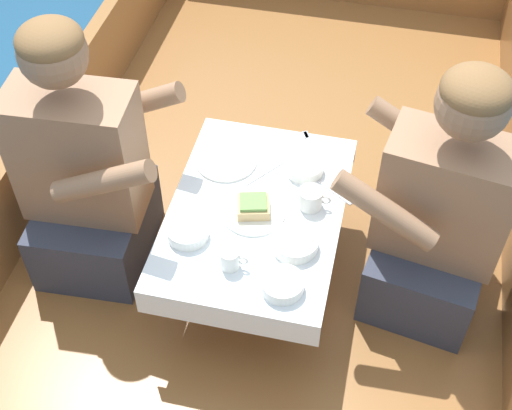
# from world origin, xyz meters

# --- Properties ---
(ground_plane) EXTENTS (60.00, 60.00, 0.00)m
(ground_plane) POSITION_xyz_m (0.00, 0.00, 0.00)
(ground_plane) COLOR navy
(boat_deck) EXTENTS (1.86, 3.70, 0.27)m
(boat_deck) POSITION_xyz_m (0.00, 0.00, 0.14)
(boat_deck) COLOR brown
(boat_deck) RESTS_ON ground_plane
(gunwale_port) EXTENTS (0.06, 3.70, 0.36)m
(gunwale_port) POSITION_xyz_m (-0.90, 0.00, 0.45)
(gunwale_port) COLOR #936033
(gunwale_port) RESTS_ON boat_deck
(cockpit_table) EXTENTS (0.56, 0.80, 0.35)m
(cockpit_table) POSITION_xyz_m (0.00, -0.07, 0.59)
(cockpit_table) COLOR #B2B2B7
(cockpit_table) RESTS_ON boat_deck
(person_port) EXTENTS (0.54, 0.46, 0.98)m
(person_port) POSITION_xyz_m (-0.58, -0.09, 0.67)
(person_port) COLOR #333847
(person_port) RESTS_ON boat_deck
(person_starboard) EXTENTS (0.57, 0.51, 0.95)m
(person_starboard) POSITION_xyz_m (0.58, -0.00, 0.66)
(person_starboard) COLOR #333847
(person_starboard) RESTS_ON boat_deck
(plate_sandwich) EXTENTS (0.21, 0.21, 0.01)m
(plate_sandwich) POSITION_xyz_m (-0.01, -0.09, 0.63)
(plate_sandwich) COLOR silver
(plate_sandwich) RESTS_ON cockpit_table
(plate_bread) EXTENTS (0.22, 0.22, 0.01)m
(plate_bread) POSITION_xyz_m (-0.15, 0.12, 0.63)
(plate_bread) COLOR silver
(plate_bread) RESTS_ON cockpit_table
(sandwich) EXTENTS (0.12, 0.12, 0.05)m
(sandwich) POSITION_xyz_m (-0.01, -0.09, 0.66)
(sandwich) COLOR tan
(sandwich) RESTS_ON plate_sandwich
(bowl_port_near) EXTENTS (0.13, 0.13, 0.04)m
(bowl_port_near) POSITION_xyz_m (-0.18, -0.23, 0.65)
(bowl_port_near) COLOR silver
(bowl_port_near) RESTS_ON cockpit_table
(bowl_starboard_near) EXTENTS (0.13, 0.13, 0.04)m
(bowl_starboard_near) POSITION_xyz_m (0.12, 0.13, 0.65)
(bowl_starboard_near) COLOR silver
(bowl_starboard_near) RESTS_ON cockpit_table
(bowl_center_far) EXTENTS (0.15, 0.15, 0.04)m
(bowl_center_far) POSITION_xyz_m (0.15, -0.20, 0.65)
(bowl_center_far) COLOR silver
(bowl_center_far) RESTS_ON cockpit_table
(bowl_port_far) EXTENTS (0.13, 0.13, 0.04)m
(bowl_port_far) POSITION_xyz_m (0.15, -0.36, 0.65)
(bowl_port_far) COLOR silver
(bowl_port_far) RESTS_ON cockpit_table
(coffee_cup_port) EXTENTS (0.09, 0.06, 0.07)m
(coffee_cup_port) POSITION_xyz_m (-0.02, -0.32, 0.66)
(coffee_cup_port) COLOR silver
(coffee_cup_port) RESTS_ON cockpit_table
(coffee_cup_starboard) EXTENTS (0.11, 0.08, 0.07)m
(coffee_cup_starboard) POSITION_xyz_m (0.17, -0.02, 0.66)
(coffee_cup_starboard) COLOR silver
(coffee_cup_starboard) RESTS_ON cockpit_table
(utensil_knife_starboard) EXTENTS (0.15, 0.11, 0.00)m
(utensil_knife_starboard) POSITION_xyz_m (0.23, 0.06, 0.63)
(utensil_knife_starboard) COLOR silver
(utensil_knife_starboard) RESTS_ON cockpit_table
(utensil_fork_port) EXTENTS (0.09, 0.16, 0.00)m
(utensil_fork_port) POSITION_xyz_m (0.12, 0.27, 0.63)
(utensil_fork_port) COLOR silver
(utensil_fork_port) RESTS_ON cockpit_table
(utensil_knife_port) EXTENTS (0.11, 0.14, 0.00)m
(utensil_knife_port) POSITION_xyz_m (-0.01, 0.10, 0.63)
(utensil_knife_port) COLOR silver
(utensil_knife_port) RESTS_ON cockpit_table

